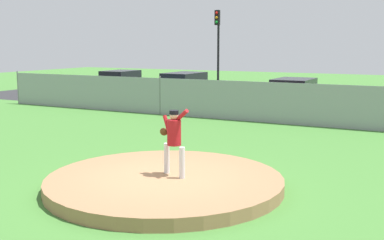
{
  "coord_description": "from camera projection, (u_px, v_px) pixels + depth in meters",
  "views": [
    {
      "loc": [
        5.42,
        -9.19,
        3.27
      ],
      "look_at": [
        -0.22,
        1.8,
        1.31
      ],
      "focal_mm": 44.89,
      "sensor_mm": 36.0,
      "label": 1
    }
  ],
  "objects": [
    {
      "name": "asphalt_strip",
      "position": [
        313.0,
        111.0,
        23.77
      ],
      "size": [
        44.0,
        7.0,
        0.01
      ],
      "primitive_type": "cube",
      "color": "#2B2B2D",
      "rests_on": "ground_plane"
    },
    {
      "name": "baseball",
      "position": [
        167.0,
        167.0,
        11.69
      ],
      "size": [
        0.07,
        0.07,
        0.07
      ],
      "primitive_type": "sphere",
      "color": "white",
      "rests_on": "pitchers_mound"
    },
    {
      "name": "parked_car_teal",
      "position": [
        184.0,
        88.0,
        27.43
      ],
      "size": [
        2.0,
        4.86,
        1.68
      ],
      "color": "#146066",
      "rests_on": "ground_plane"
    },
    {
      "name": "ground_plane",
      "position": [
        254.0,
        141.0,
        16.31
      ],
      "size": [
        80.0,
        80.0,
        0.0
      ],
      "primitive_type": "plane",
      "color": "#427A33"
    },
    {
      "name": "pitchers_mound",
      "position": [
        165.0,
        182.0,
        11.01
      ],
      "size": [
        5.43,
        5.43,
        0.28
      ],
      "primitive_type": "cylinder",
      "color": "#99704C",
      "rests_on": "ground_plane"
    },
    {
      "name": "parked_car_burgundy",
      "position": [
        293.0,
        95.0,
        23.82
      ],
      "size": [
        2.0,
        4.49,
        1.59
      ],
      "color": "maroon",
      "rests_on": "ground_plane"
    },
    {
      "name": "pitcher_youth",
      "position": [
        174.0,
        136.0,
        10.92
      ],
      "size": [
        0.82,
        0.36,
        1.58
      ],
      "color": "silver",
      "rests_on": "pitchers_mound"
    },
    {
      "name": "traffic_light_near",
      "position": [
        218.0,
        39.0,
        29.6
      ],
      "size": [
        0.28,
        0.46,
        5.33
      ],
      "color": "black",
      "rests_on": "ground_plane"
    },
    {
      "name": "parked_car_charcoal",
      "position": [
        121.0,
        86.0,
        28.63
      ],
      "size": [
        1.83,
        4.04,
        1.73
      ],
      "color": "#232328",
      "rests_on": "ground_plane"
    },
    {
      "name": "traffic_cone_orange",
      "position": [
        381.0,
        105.0,
        24.17
      ],
      "size": [
        0.4,
        0.4,
        0.55
      ],
      "color": "orange",
      "rests_on": "asphalt_strip"
    },
    {
      "name": "chainlink_fence",
      "position": [
        288.0,
        104.0,
        19.69
      ],
      "size": [
        30.63,
        0.07,
        1.81
      ],
      "color": "gray",
      "rests_on": "ground_plane"
    }
  ]
}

